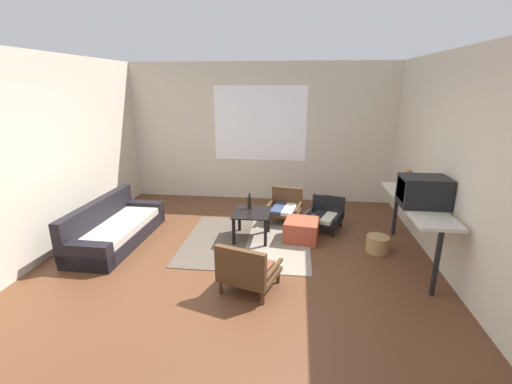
{
  "coord_description": "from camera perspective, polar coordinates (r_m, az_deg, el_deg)",
  "views": [
    {
      "loc": [
        0.73,
        -3.93,
        2.28
      ],
      "look_at": [
        0.17,
        0.83,
        0.81
      ],
      "focal_mm": 24.61,
      "sensor_mm": 36.0,
      "label": 1
    }
  ],
  "objects": [
    {
      "name": "ground_plane",
      "position": [
        4.61,
        -3.42,
        -12.61
      ],
      "size": [
        7.8,
        7.8,
        0.0
      ],
      "primitive_type": "plane",
      "color": "#56331E"
    },
    {
      "name": "side_wall_left",
      "position": [
        5.5,
        -31.62,
        4.83
      ],
      "size": [
        0.12,
        6.6,
        2.7
      ],
      "primitive_type": "cube",
      "color": "beige",
      "rests_on": "ground"
    },
    {
      "name": "console_shelf",
      "position": [
        5.02,
        24.58,
        -2.23
      ],
      "size": [
        0.47,
        1.83,
        0.83
      ],
      "color": "beige",
      "rests_on": "ground"
    },
    {
      "name": "side_wall_right",
      "position": [
        4.75,
        30.56,
        3.4
      ],
      "size": [
        0.12,
        6.6,
        2.7
      ],
      "primitive_type": "cube",
      "color": "beige",
      "rests_on": "ground"
    },
    {
      "name": "armchair_striped_foreground",
      "position": [
        4.06,
        -1.47,
        -12.57
      ],
      "size": [
        0.74,
        0.72,
        0.61
      ],
      "color": "#472D19",
      "rests_on": "ground"
    },
    {
      "name": "clay_vase",
      "position": [
        5.42,
        23.3,
        1.48
      ],
      "size": [
        0.24,
        0.24,
        0.3
      ],
      "color": "#A87047",
      "rests_on": "console_shelf"
    },
    {
      "name": "ottoman_orange",
      "position": [
        5.4,
        7.41,
        -6.17
      ],
      "size": [
        0.55,
        0.55,
        0.32
      ],
      "primitive_type": "cube",
      "rotation": [
        0.0,
        0.0,
        -0.14
      ],
      "color": "#993D28",
      "rests_on": "ground"
    },
    {
      "name": "armchair_by_window",
      "position": [
        6.12,
        4.71,
        -2.31
      ],
      "size": [
        0.64,
        0.69,
        0.54
      ],
      "color": "#472D19",
      "rests_on": "ground"
    },
    {
      "name": "wicker_basket",
      "position": [
        5.3,
        19.13,
        -7.99
      ],
      "size": [
        0.32,
        0.32,
        0.23
      ],
      "primitive_type": "cylinder",
      "color": "#9E7A4C",
      "rests_on": "ground"
    },
    {
      "name": "couch",
      "position": [
        5.69,
        -22.06,
        -5.63
      ],
      "size": [
        0.75,
        1.85,
        0.64
      ],
      "color": "black",
      "rests_on": "ground"
    },
    {
      "name": "far_wall_with_window",
      "position": [
        7.09,
        0.72,
        9.58
      ],
      "size": [
        5.6,
        0.13,
        2.7
      ],
      "color": "beige",
      "rests_on": "ground"
    },
    {
      "name": "crt_television",
      "position": [
        4.78,
        25.55,
        0.08
      ],
      "size": [
        0.55,
        0.42,
        0.37
      ],
      "color": "black",
      "rests_on": "console_shelf"
    },
    {
      "name": "coffee_table",
      "position": [
        5.34,
        -0.69,
        -4.12
      ],
      "size": [
        0.55,
        0.6,
        0.43
      ],
      "color": "black",
      "rests_on": "ground"
    },
    {
      "name": "area_rug",
      "position": [
        5.36,
        -1.41,
        -8.02
      ],
      "size": [
        1.88,
        1.83,
        0.01
      ],
      "color": "#4C4238",
      "rests_on": "ground"
    },
    {
      "name": "glass_bottle",
      "position": [
        5.42,
        -1.06,
        -1.67
      ],
      "size": [
        0.06,
        0.06,
        0.25
      ],
      "color": "black",
      "rests_on": "coffee_table"
    },
    {
      "name": "armchair_corner",
      "position": [
        5.88,
        11.13,
        -3.6
      ],
      "size": [
        0.7,
        0.72,
        0.5
      ],
      "color": "black",
      "rests_on": "ground"
    }
  ]
}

